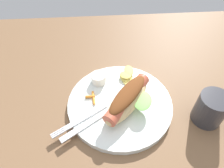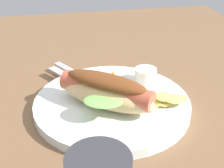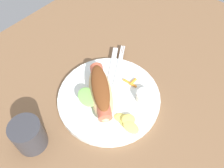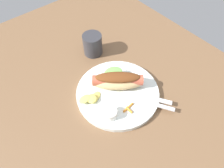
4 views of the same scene
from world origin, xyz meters
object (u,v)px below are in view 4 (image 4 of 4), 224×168
(plate, at_px, (118,93))
(carrot_garnish, at_px, (129,109))
(sauce_ramekin, at_px, (110,113))
(knife, at_px, (147,97))
(hot_dog, at_px, (118,80))
(chips_pile, at_px, (91,98))
(drinking_cup, at_px, (93,44))
(fork, at_px, (149,103))

(plate, xyz_separation_m, carrot_garnish, (0.07, -0.02, 0.01))
(sauce_ramekin, height_order, knife, sauce_ramekin)
(knife, bearing_deg, hot_dog, 170.53)
(plate, relative_size, knife, 1.69)
(sauce_ramekin, bearing_deg, chips_pile, -172.87)
(hot_dog, xyz_separation_m, carrot_garnish, (0.09, -0.03, -0.03))
(hot_dog, bearing_deg, carrot_garnish, -70.16)
(knife, height_order, drinking_cup, drinking_cup)
(hot_dog, xyz_separation_m, fork, (0.11, 0.03, -0.03))
(fork, height_order, knife, same)
(hot_dog, height_order, carrot_garnish, hot_dog)
(hot_dog, bearing_deg, fork, -34.88)
(knife, distance_m, carrot_garnish, 0.07)
(drinking_cup, bearing_deg, sauce_ramekin, -26.39)
(knife, relative_size, carrot_garnish, 3.76)
(chips_pile, xyz_separation_m, drinking_cup, (-0.18, 0.14, 0.02))
(chips_pile, height_order, carrot_garnish, chips_pile)
(knife, height_order, carrot_garnish, carrot_garnish)
(fork, bearing_deg, carrot_garnish, -142.79)
(knife, distance_m, chips_pile, 0.17)
(plate, xyz_separation_m, hot_dog, (-0.02, 0.01, 0.04))
(fork, relative_size, chips_pile, 1.71)
(plate, relative_size, sauce_ramekin, 6.46)
(drinking_cup, bearing_deg, carrot_garnish, -14.44)
(plate, height_order, fork, fork)
(plate, bearing_deg, chips_pile, -108.68)
(hot_dog, distance_m, fork, 0.12)
(carrot_garnish, bearing_deg, sauce_ramekin, -108.84)
(sauce_ramekin, relative_size, fork, 0.31)
(plate, distance_m, carrot_garnish, 0.07)
(sauce_ramekin, height_order, drinking_cup, drinking_cup)
(drinking_cup, bearing_deg, plate, -14.76)
(fork, distance_m, knife, 0.02)
(knife, xyz_separation_m, carrot_garnish, (-0.00, -0.07, 0.00))
(sauce_ramekin, distance_m, fork, 0.13)
(knife, height_order, chips_pile, chips_pile)
(fork, bearing_deg, knife, 125.17)
(hot_dog, relative_size, fork, 1.24)
(hot_dog, height_order, drinking_cup, drinking_cup)
(hot_dog, distance_m, carrot_garnish, 0.10)
(chips_pile, bearing_deg, sauce_ramekin, 7.13)
(knife, xyz_separation_m, drinking_cup, (-0.28, -0.00, 0.02))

